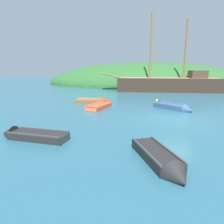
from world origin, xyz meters
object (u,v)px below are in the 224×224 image
Objects in this scene: rowboat_near_dock at (161,161)px; rowboat_portside at (94,102)px; rowboat_center at (102,106)px; rowboat_outer_left at (30,136)px; buoy_yellow at (157,100)px; rowboat_outer_right at (175,108)px; sailing_ship at (169,86)px.

rowboat_portside is (-6.43, 12.08, 0.01)m from rowboat_near_dock.
rowboat_outer_left is (-1.51, -8.69, 0.01)m from rowboat_center.
rowboat_portside is at bearing -152.98° from buoy_yellow.
rowboat_outer_right is at bearing -72.44° from buoy_yellow.
buoy_yellow is (-1.77, -9.30, -0.78)m from sailing_ship.
rowboat_outer_left is (-8.23, -23.13, -0.66)m from sailing_ship.
rowboat_center is 2.37m from rowboat_portside.
rowboat_portside is 10.60m from rowboat_outer_left.
rowboat_center is 7.14m from buoy_yellow.
rowboat_outer_right is 5.00m from buoy_yellow.
rowboat_center is (-5.02, 10.17, -0.02)m from rowboat_near_dock.
rowboat_outer_right is 0.92× the size of rowboat_outer_left.
sailing_ship is at bearing 79.19° from buoy_yellow.
sailing_ship is at bearing -11.51° from rowboat_center.
rowboat_center is 1.07× the size of rowboat_outer_right.
rowboat_outer_right reaches higher than buoy_yellow.
rowboat_center is at bearing -138.36° from rowboat_outer_right.
rowboat_outer_left is at bearing -128.91° from rowboat_near_dock.
rowboat_portside is at bearing 49.94° from rowboat_center.
rowboat_center is (-6.72, -14.44, -0.66)m from sailing_ship.
rowboat_outer_left is (-7.96, -9.07, -0.02)m from rowboat_outer_right.
rowboat_outer_right is 12.06× the size of buoy_yellow.
rowboat_near_dock is at bearing -59.46° from rowboat_outer_right.
rowboat_outer_left is (-6.53, 1.48, -0.01)m from rowboat_near_dock.
sailing_ship is 4.86× the size of rowboat_center.
rowboat_outer_left is 13.10× the size of buoy_yellow.
rowboat_portside is 11.26× the size of buoy_yellow.
rowboat_center is at bearing -96.68° from rowboat_outer_left.
sailing_ship is at bearing 149.88° from rowboat_near_dock.
rowboat_outer_right reaches higher than rowboat_near_dock.
rowboat_outer_right is at bearing 146.08° from rowboat_near_dock.
rowboat_outer_right reaches higher than rowboat_outer_left.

